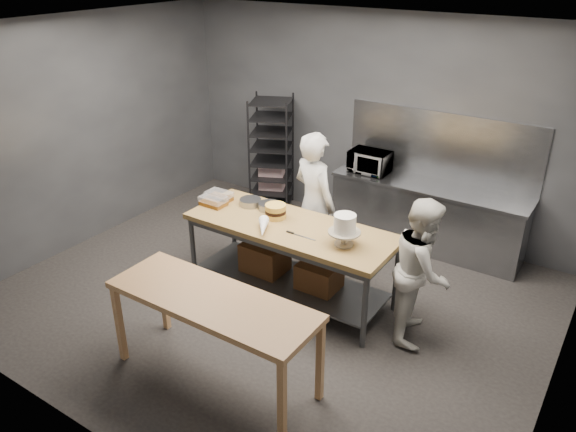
# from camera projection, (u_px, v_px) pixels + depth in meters

# --- Properties ---
(ground) EXTENTS (6.00, 6.00, 0.00)m
(ground) POSITION_uv_depth(u_px,v_px,m) (272.00, 298.00, 6.57)
(ground) COLOR black
(ground) RESTS_ON ground
(back_wall) EXTENTS (6.00, 0.04, 3.00)m
(back_wall) POSITION_uv_depth(u_px,v_px,m) (374.00, 123.00, 7.80)
(back_wall) COLOR #4C4F54
(back_wall) RESTS_ON ground
(work_table) EXTENTS (2.40, 0.90, 0.92)m
(work_table) POSITION_uv_depth(u_px,v_px,m) (289.00, 251.00, 6.40)
(work_table) COLOR olive
(work_table) RESTS_ON ground
(near_counter) EXTENTS (2.00, 0.70, 0.90)m
(near_counter) POSITION_uv_depth(u_px,v_px,m) (212.00, 306.00, 5.01)
(near_counter) COLOR olive
(near_counter) RESTS_ON ground
(back_counter) EXTENTS (2.60, 0.60, 0.90)m
(back_counter) POSITION_uv_depth(u_px,v_px,m) (426.00, 216.00, 7.52)
(back_counter) COLOR slate
(back_counter) RESTS_ON ground
(splashback_panel) EXTENTS (2.60, 0.02, 0.90)m
(splashback_panel) POSITION_uv_depth(u_px,v_px,m) (441.00, 146.00, 7.36)
(splashback_panel) COLOR slate
(splashback_panel) RESTS_ON back_counter
(speed_rack) EXTENTS (0.81, 0.84, 1.75)m
(speed_rack) POSITION_uv_depth(u_px,v_px,m) (272.00, 155.00, 8.51)
(speed_rack) COLOR black
(speed_rack) RESTS_ON ground
(chef_behind) EXTENTS (0.76, 0.61, 1.80)m
(chef_behind) POSITION_uv_depth(u_px,v_px,m) (314.00, 203.00, 6.81)
(chef_behind) COLOR silver
(chef_behind) RESTS_ON ground
(chef_right) EXTENTS (0.76, 0.88, 1.55)m
(chef_right) POSITION_uv_depth(u_px,v_px,m) (422.00, 270.00, 5.65)
(chef_right) COLOR silver
(chef_right) RESTS_ON ground
(microwave) EXTENTS (0.54, 0.37, 0.30)m
(microwave) POSITION_uv_depth(u_px,v_px,m) (370.00, 162.00, 7.70)
(microwave) COLOR black
(microwave) RESTS_ON back_counter
(frosted_cake_stand) EXTENTS (0.34, 0.34, 0.34)m
(frosted_cake_stand) POSITION_uv_depth(u_px,v_px,m) (345.00, 226.00, 5.72)
(frosted_cake_stand) COLOR #A89D87
(frosted_cake_stand) RESTS_ON work_table
(layer_cake) EXTENTS (0.24, 0.24, 0.16)m
(layer_cake) POSITION_uv_depth(u_px,v_px,m) (276.00, 211.00, 6.37)
(layer_cake) COLOR #F6CC4E
(layer_cake) RESTS_ON work_table
(cake_pans) EXTENTS (0.51, 0.29, 0.07)m
(cake_pans) POSITION_uv_depth(u_px,v_px,m) (260.00, 204.00, 6.65)
(cake_pans) COLOR gray
(cake_pans) RESTS_ON work_table
(piping_bag) EXTENTS (0.31, 0.38, 0.12)m
(piping_bag) POSITION_uv_depth(u_px,v_px,m) (263.00, 228.00, 6.04)
(piping_bag) COLOR white
(piping_bag) RESTS_ON work_table
(offset_spatula) EXTENTS (0.37, 0.02, 0.02)m
(offset_spatula) POSITION_uv_depth(u_px,v_px,m) (297.00, 235.00, 6.01)
(offset_spatula) COLOR slate
(offset_spatula) RESTS_ON work_table
(pastry_clamshells) EXTENTS (0.34, 0.36, 0.11)m
(pastry_clamshells) POSITION_uv_depth(u_px,v_px,m) (216.00, 198.00, 6.75)
(pastry_clamshells) COLOR brown
(pastry_clamshells) RESTS_ON work_table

